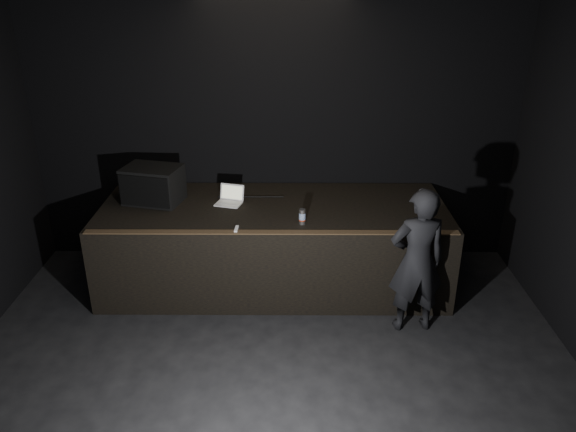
% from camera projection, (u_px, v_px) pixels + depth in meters
% --- Properties ---
extents(room_walls, '(6.10, 7.10, 3.52)m').
position_uv_depth(room_walls, '(260.00, 226.00, 3.59)').
color(room_walls, black).
rests_on(room_walls, ground).
extents(stage_riser, '(4.00, 1.50, 1.00)m').
position_uv_depth(stage_riser, '(274.00, 244.00, 6.70)').
color(stage_riser, black).
rests_on(stage_riser, ground).
extents(riser_lip, '(3.92, 0.10, 0.01)m').
position_uv_depth(riser_lip, '(272.00, 232.00, 5.85)').
color(riser_lip, brown).
rests_on(riser_lip, stage_riser).
extents(stage_monitor, '(0.73, 0.60, 0.43)m').
position_uv_depth(stage_monitor, '(153.00, 185.00, 6.53)').
color(stage_monitor, black).
rests_on(stage_monitor, stage_riser).
extents(cable, '(0.79, 0.02, 0.02)m').
position_uv_depth(cable, '(251.00, 197.00, 6.74)').
color(cable, black).
rests_on(cable, stage_riser).
extents(laptop, '(0.35, 0.33, 0.20)m').
position_uv_depth(laptop, '(230.00, 199.00, 6.57)').
color(laptop, silver).
rests_on(laptop, stage_riser).
extents(beer_can, '(0.07, 0.07, 0.17)m').
position_uv_depth(beer_can, '(302.00, 217.00, 6.02)').
color(beer_can, silver).
rests_on(beer_can, stage_riser).
extents(plastic_cup, '(0.08, 0.08, 0.10)m').
position_uv_depth(plastic_cup, '(236.00, 196.00, 6.66)').
color(plastic_cup, white).
rests_on(plastic_cup, stage_riser).
extents(wii_remote, '(0.04, 0.14, 0.03)m').
position_uv_depth(wii_remote, '(236.00, 229.00, 5.90)').
color(wii_remote, white).
rests_on(wii_remote, stage_riser).
extents(person, '(0.62, 0.45, 1.59)m').
position_uv_depth(person, '(417.00, 261.00, 5.71)').
color(person, black).
rests_on(person, ground).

